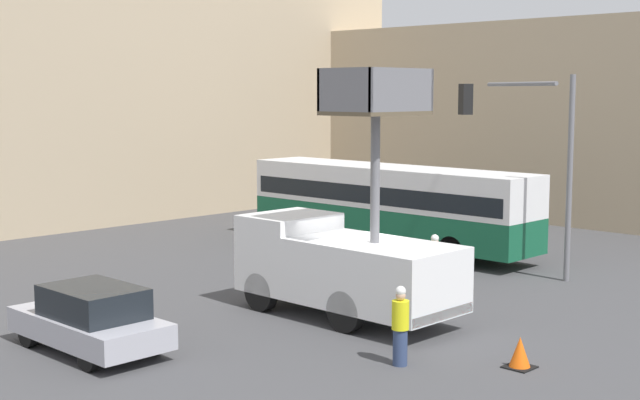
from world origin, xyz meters
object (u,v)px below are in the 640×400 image
at_px(road_worker_near_truck, 400,326).
at_px(road_worker_directing, 434,265).
at_px(traffic_light_pole, 535,143).
at_px(utility_truck, 344,261).
at_px(city_bus, 388,201).
at_px(traffic_cone_near_truck, 520,353).
at_px(parked_car_curbside, 91,319).

bearing_deg(road_worker_near_truck, road_worker_directing, -154.11).
height_order(traffic_light_pole, road_worker_directing, traffic_light_pole).
height_order(utility_truck, road_worker_near_truck, utility_truck).
height_order(city_bus, traffic_cone_near_truck, city_bus).
bearing_deg(traffic_cone_near_truck, utility_truck, 84.33).
bearing_deg(road_worker_directing, traffic_cone_near_truck, -41.61).
height_order(traffic_light_pole, road_worker_near_truck, traffic_light_pole).
bearing_deg(traffic_light_pole, traffic_cone_near_truck, -150.54).
relative_size(utility_truck, traffic_light_pole, 1.01).
bearing_deg(city_bus, parked_car_curbside, 89.23).
bearing_deg(parked_car_curbside, road_worker_directing, -12.37).
xyz_separation_m(traffic_light_pole, road_worker_directing, (-3.34, 1.20, -3.47)).
bearing_deg(road_worker_near_truck, city_bus, -144.01).
xyz_separation_m(traffic_light_pole, road_worker_near_truck, (-9.25, -2.32, -3.49)).
distance_m(traffic_light_pole, parked_car_curbside, 14.27).
xyz_separation_m(road_worker_near_truck, road_worker_directing, (5.91, 3.52, 0.03)).
relative_size(city_bus, parked_car_curbside, 2.85).
height_order(road_worker_near_truck, road_worker_directing, road_worker_directing).
height_order(utility_truck, road_worker_directing, utility_truck).
bearing_deg(city_bus, traffic_cone_near_truck, 126.54).
bearing_deg(traffic_light_pole, utility_truck, 168.72).
xyz_separation_m(utility_truck, traffic_cone_near_truck, (-0.56, -5.68, -1.19)).
xyz_separation_m(utility_truck, traffic_light_pole, (7.02, -1.40, 2.86)).
bearing_deg(traffic_cone_near_truck, road_worker_near_truck, 130.29).
bearing_deg(city_bus, road_worker_near_truck, 116.38).
relative_size(utility_truck, road_worker_directing, 3.59).
distance_m(city_bus, parked_car_curbside, 15.44).
bearing_deg(traffic_cone_near_truck, traffic_light_pole, 29.46).
distance_m(traffic_light_pole, road_worker_directing, 4.96).
relative_size(traffic_light_pole, traffic_cone_near_truck, 9.42).
bearing_deg(traffic_light_pole, road_worker_near_truck, -165.91).
bearing_deg(traffic_light_pole, city_bus, 77.35).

